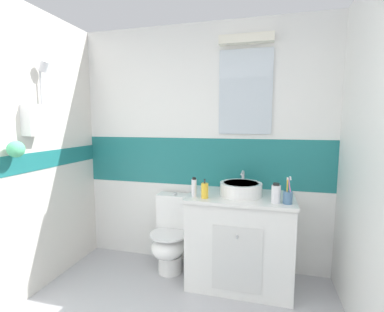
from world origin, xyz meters
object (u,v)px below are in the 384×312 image
Objects in this scene: mouthwash_bottle at (276,193)px; toilet at (171,236)px; deodorant_spray_can at (194,188)px; toothbrush_cup at (288,197)px; soap_dispenser at (205,191)px; sink_basin at (241,189)px.

toilet is at bearing 167.58° from mouthwash_bottle.
deodorant_spray_can reaches higher than mouthwash_bottle.
toilet is 0.68m from deodorant_spray_can.
toothbrush_cup reaches higher than soap_dispenser.
toilet is 3.39× the size of toothbrush_cup.
sink_basin reaches higher than mouthwash_bottle.
soap_dispenser is 0.60m from mouthwash_bottle.
mouthwash_bottle is at bearing -1.03° from deodorant_spray_can.
sink_basin is at bearing -4.11° from toilet.
toothbrush_cup is at bearing -11.58° from toilet.
mouthwash_bottle is at bearing -12.42° from toilet.
deodorant_spray_can reaches higher than toilet.
sink_basin is 2.53× the size of mouthwash_bottle.
deodorant_spray_can is at bearing -35.15° from toilet.
sink_basin is at bearing 150.60° from mouthwash_bottle.
toilet is 4.65× the size of mouthwash_bottle.
soap_dispenser is at bearing -30.00° from toilet.
toilet is at bearing 168.42° from toothbrush_cup.
soap_dispenser is (0.40, -0.23, 0.56)m from toilet.
soap_dispenser is 1.04× the size of mouthwash_bottle.
toilet is (-0.70, 0.05, -0.55)m from sink_basin.
mouthwash_bottle is at bearing 177.56° from toothbrush_cup.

